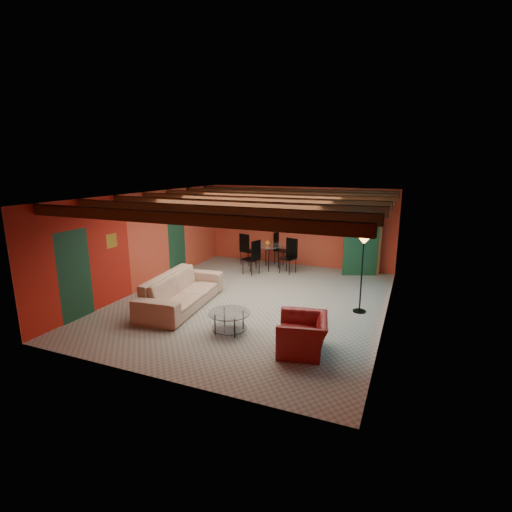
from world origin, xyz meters
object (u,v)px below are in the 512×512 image
at_px(vase, 267,233).
at_px(potted_plant, 364,209).
at_px(sofa, 182,291).
at_px(armchair, 303,334).
at_px(floor_lamp, 362,274).
at_px(dining_table, 267,252).
at_px(coffee_table, 229,322).
at_px(armoire, 362,246).

bearing_deg(vase, potted_plant, 11.82).
bearing_deg(sofa, armchair, -114.38).
bearing_deg(potted_plant, floor_lamp, -82.47).
xyz_separation_m(armchair, potted_plant, (0.27, 5.85, 1.74)).
height_order(armchair, dining_table, dining_table).
distance_m(armchair, coffee_table, 1.67).
distance_m(dining_table, vase, 0.65).
height_order(armoire, vase, armoire).
height_order(coffee_table, floor_lamp, floor_lamp).
xyz_separation_m(sofa, potted_plant, (3.68, 4.73, 1.67)).
xyz_separation_m(armchair, vase, (-2.72, 5.23, 0.88)).
height_order(coffee_table, potted_plant, potted_plant).
bearing_deg(potted_plant, vase, -168.18).
relative_size(floor_lamp, vase, 10.72).
bearing_deg(armoire, sofa, -150.11).
bearing_deg(vase, sofa, -99.51).
relative_size(sofa, armchair, 2.67).
bearing_deg(dining_table, potted_plant, 11.82).
height_order(sofa, dining_table, dining_table).
height_order(coffee_table, vase, vase).
height_order(dining_table, floor_lamp, floor_lamp).
distance_m(coffee_table, potted_plant, 6.23).
bearing_deg(dining_table, sofa, -99.51).
height_order(armchair, coffee_table, armchair).
xyz_separation_m(sofa, coffee_table, (1.76, -0.90, -0.18)).
distance_m(coffee_table, dining_table, 5.13).
relative_size(potted_plant, vase, 2.92).
xyz_separation_m(dining_table, floor_lamp, (3.44, -2.78, 0.38)).
relative_size(floor_lamp, potted_plant, 3.67).
height_order(sofa, potted_plant, potted_plant).
bearing_deg(dining_table, armoire, 11.82).
xyz_separation_m(armoire, vase, (-2.99, -0.63, 0.31)).
xyz_separation_m(coffee_table, armoire, (1.92, 5.63, 0.69)).
bearing_deg(armoire, armchair, -114.91).
relative_size(coffee_table, potted_plant, 1.71).
height_order(sofa, armoire, armoire).
xyz_separation_m(dining_table, potted_plant, (2.99, 0.63, 1.52)).
distance_m(dining_table, floor_lamp, 4.44).
relative_size(coffee_table, dining_table, 0.40).
bearing_deg(sofa, potted_plant, -44.04).
bearing_deg(coffee_table, dining_table, 102.05).
bearing_deg(armchair, vase, -165.67).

